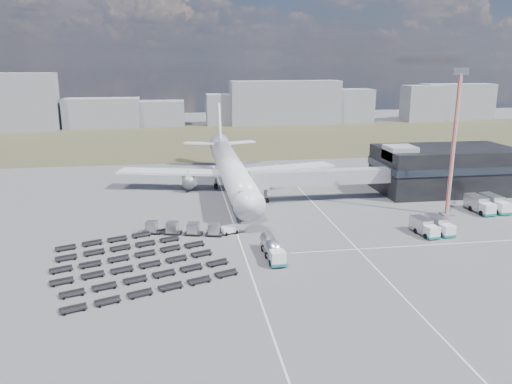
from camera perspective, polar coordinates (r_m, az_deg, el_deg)
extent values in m
plane|color=#565659|center=(84.42, -0.66, -5.21)|extent=(420.00, 420.00, 0.00)
cube|color=#443E29|center=(191.06, -5.37, 6.05)|extent=(420.00, 90.00, 0.01)
cube|color=silver|center=(88.86, -2.40, -4.18)|extent=(0.25, 110.00, 0.01)
cube|color=silver|center=(92.47, 8.77, -3.58)|extent=(0.25, 110.00, 0.01)
cube|color=silver|center=(84.37, 17.30, -5.92)|extent=(40.00, 0.25, 0.01)
cube|color=black|center=(120.77, 20.78, 2.43)|extent=(30.00, 16.00, 10.00)
cube|color=#262D38|center=(120.54, 20.83, 2.98)|extent=(30.40, 16.40, 1.60)
cube|color=#939399|center=(112.73, 16.14, 4.32)|extent=(6.00, 6.00, 3.00)
cube|color=#939399|center=(105.97, 7.48, 1.71)|extent=(29.80, 3.00, 3.00)
cube|color=#939399|center=(102.60, 0.35, 1.40)|extent=(4.00, 3.60, 3.40)
cylinder|color=slate|center=(103.94, 1.12, 0.13)|extent=(0.70, 0.70, 5.10)
cylinder|color=black|center=(104.49, 1.11, -0.99)|extent=(1.40, 0.90, 1.40)
cylinder|color=white|center=(111.63, -2.85, 2.59)|extent=(5.60, 48.00, 5.60)
cone|color=white|center=(86.09, -1.00, -1.10)|extent=(5.60, 5.00, 5.60)
cone|color=white|center=(138.87, -4.08, 5.33)|extent=(5.60, 8.00, 5.60)
cube|color=black|center=(87.78, -1.18, -0.24)|extent=(2.20, 2.00, 0.80)
cube|color=white|center=(116.22, -9.50, 2.29)|extent=(25.59, 11.38, 0.50)
cube|color=white|center=(118.70, 3.16, 2.73)|extent=(25.59, 11.38, 0.50)
cylinder|color=slate|center=(114.65, -7.72, 1.31)|extent=(3.00, 5.00, 3.00)
cylinder|color=slate|center=(116.49, 1.66, 1.66)|extent=(3.00, 5.00, 3.00)
cube|color=white|center=(140.45, -6.40, 5.55)|extent=(9.49, 5.63, 0.35)
cube|color=white|center=(141.32, -1.92, 5.69)|extent=(9.49, 5.63, 0.35)
cube|color=white|center=(141.02, -4.22, 7.81)|extent=(0.50, 9.06, 11.45)
cylinder|color=slate|center=(92.47, -1.45, -2.59)|extent=(0.50, 0.50, 2.50)
cylinder|color=slate|center=(116.15, -4.61, 0.99)|extent=(0.60, 0.60, 2.50)
cylinder|color=slate|center=(116.77, -1.47, 1.11)|extent=(0.60, 0.60, 2.50)
cylinder|color=black|center=(92.70, -1.45, -3.03)|extent=(0.50, 1.20, 1.20)
cube|color=gray|center=(234.09, -25.67, 9.24)|extent=(32.05, 12.00, 23.96)
cube|color=gray|center=(232.79, -17.18, 8.63)|extent=(32.24, 12.00, 12.87)
cube|color=gray|center=(233.82, -13.00, 8.73)|extent=(38.59, 12.00, 11.22)
cube|color=gray|center=(234.58, -1.91, 9.44)|extent=(30.49, 12.00, 13.92)
cube|color=gray|center=(234.69, 3.35, 10.16)|extent=(50.67, 12.00, 19.89)
cube|color=gray|center=(245.25, 9.67, 9.69)|extent=(29.84, 12.00, 15.68)
cube|color=gray|center=(261.33, 18.56, 9.60)|extent=(19.00, 12.00, 17.15)
cube|color=gray|center=(275.20, 21.95, 9.57)|extent=(35.84, 12.00, 17.55)
cube|color=white|center=(72.69, 2.49, -7.53)|extent=(2.21, 2.21, 2.05)
cube|color=#136F6C|center=(73.00, 2.49, -8.11)|extent=(2.30, 2.30, 0.45)
cylinder|color=#B5B5BA|center=(76.49, 1.75, -6.03)|extent=(2.45, 6.75, 2.23)
cube|color=slate|center=(76.86, 1.74, -6.75)|extent=(2.36, 6.75, 0.31)
cylinder|color=black|center=(75.74, 1.96, -7.27)|extent=(2.35, 1.06, 0.98)
cube|color=white|center=(86.13, -3.04, -4.34)|extent=(3.30, 2.60, 1.35)
cube|color=white|center=(114.43, -1.29, 0.99)|extent=(4.11, 6.32, 2.74)
cube|color=#136F6C|center=(114.71, -1.29, 0.45)|extent=(4.23, 6.45, 0.44)
cube|color=white|center=(88.45, 19.45, -4.34)|extent=(2.31, 2.23, 1.97)
cube|color=#136F6C|center=(88.69, 19.41, -4.81)|extent=(2.41, 2.33, 0.40)
cube|color=#B5B5BA|center=(90.74, 18.32, -3.53)|extent=(2.69, 4.37, 2.33)
cube|color=white|center=(90.22, 21.02, -4.12)|extent=(2.31, 2.23, 1.97)
cube|color=#136F6C|center=(90.46, 20.98, -4.57)|extent=(2.41, 2.33, 0.40)
cube|color=#B5B5BA|center=(92.47, 19.88, -3.32)|extent=(2.69, 4.37, 2.33)
cube|color=white|center=(105.28, 24.94, -1.79)|extent=(2.49, 2.40, 2.24)
cube|color=#136F6C|center=(105.51, 24.89, -2.24)|extent=(2.60, 2.51, 0.46)
cube|color=#B5B5BA|center=(107.88, 23.83, -1.07)|extent=(2.77, 4.84, 2.64)
cube|color=white|center=(107.40, 26.40, -1.65)|extent=(2.49, 2.40, 2.24)
cube|color=#136F6C|center=(107.63, 26.35, -2.09)|extent=(2.60, 2.51, 0.46)
cube|color=#B5B5BA|center=(109.95, 25.28, -0.95)|extent=(2.77, 4.84, 2.64)
cube|color=black|center=(88.06, -11.82, -4.44)|extent=(3.34, 2.54, 0.21)
cube|color=#B5B5BA|center=(87.75, -11.85, -3.84)|extent=(2.24, 2.24, 1.71)
cube|color=black|center=(87.01, -9.53, -4.56)|extent=(3.34, 2.54, 0.21)
cube|color=#B5B5BA|center=(86.70, -9.55, -3.96)|extent=(2.24, 2.24, 1.71)
cube|color=black|center=(86.10, -7.18, -4.68)|extent=(3.34, 2.54, 0.21)
cube|color=#B5B5BA|center=(85.79, -7.20, -4.07)|extent=(2.24, 2.24, 1.71)
cube|color=black|center=(85.34, -4.78, -4.79)|extent=(3.34, 2.54, 0.21)
cube|color=#B5B5BA|center=(85.02, -4.80, -4.17)|extent=(2.24, 2.24, 1.71)
cube|color=black|center=(66.73, -11.43, -10.82)|extent=(23.35, 10.07, 0.73)
cube|color=black|center=(70.45, -12.54, -9.46)|extent=(23.35, 10.07, 0.73)
cube|color=black|center=(74.23, -13.54, -8.23)|extent=(23.35, 10.07, 0.73)
cube|color=black|center=(78.06, -14.43, -7.12)|extent=(23.35, 10.07, 0.73)
cube|color=black|center=(81.93, -15.23, -6.12)|extent=(19.55, 8.63, 0.73)
cube|color=black|center=(85.84, -15.96, -5.20)|extent=(19.55, 8.63, 0.73)
cylinder|color=#AF2D1C|center=(100.25, 21.63, 4.84)|extent=(0.75, 0.75, 26.67)
cube|color=slate|center=(99.05, 22.40, 12.63)|extent=(2.62, 1.54, 1.28)
cube|color=#565659|center=(103.12, 20.94, -2.38)|extent=(2.13, 2.13, 0.32)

